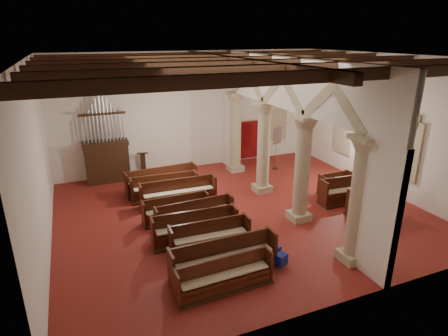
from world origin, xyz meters
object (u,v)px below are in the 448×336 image
processional_banner (276,155)px  aisle_pew_0 (372,204)px  nave_pew_0 (225,280)px  lectern (143,166)px  pipe_organ (106,154)px

processional_banner → aisle_pew_0: bearing=-95.6°
aisle_pew_0 → nave_pew_0: bearing=-164.4°
lectern → processional_banner: 6.86m
pipe_organ → aisle_pew_0: 12.06m
pipe_organ → aisle_pew_0: bearing=-39.5°
lectern → pipe_organ: bearing=-169.4°
lectern → nave_pew_0: 9.82m
lectern → processional_banner: (6.67, -1.60, 0.25)m
pipe_organ → nave_pew_0: size_ratio=1.55×
pipe_organ → lectern: (1.71, -0.01, -0.82)m
lectern → aisle_pew_0: 10.75m
pipe_organ → lectern: 1.90m
pipe_organ → processional_banner: pipe_organ is taller
lectern → aisle_pew_0: lectern is taller
lectern → processional_banner: bearing=-2.5°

